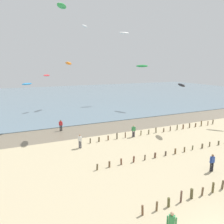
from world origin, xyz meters
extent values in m
cube|color=#7A6D59|center=(0.00, 24.70, 0.00)|extent=(120.00, 6.43, 0.01)
cube|color=slate|center=(0.00, 62.92, 0.05)|extent=(160.00, 70.00, 0.10)
cylinder|color=brown|center=(-2.98, 4.39, 0.35)|extent=(0.16, 0.18, 0.72)
cylinder|color=brown|center=(-1.84, 4.36, 0.34)|extent=(0.17, 0.17, 0.69)
cylinder|color=brown|center=(-0.82, 4.37, 0.34)|extent=(0.19, 0.21, 0.69)
cylinder|color=brown|center=(0.34, 4.42, 0.45)|extent=(0.16, 0.15, 0.90)
cylinder|color=brown|center=(1.40, 4.47, 0.39)|extent=(0.22, 0.24, 0.78)
cylinder|color=brown|center=(2.43, 4.40, 0.34)|extent=(0.15, 0.18, 0.69)
cylinder|color=brown|center=(3.51, 4.37, 0.43)|extent=(0.20, 0.20, 0.87)
cylinder|color=brown|center=(4.62, 4.39, 0.38)|extent=(0.20, 0.21, 0.77)
cylinder|color=brown|center=(-3.37, 11.75, 0.30)|extent=(0.20, 0.18, 0.62)
cylinder|color=brown|center=(-2.06, 11.81, 0.30)|extent=(0.20, 0.21, 0.61)
cylinder|color=brown|center=(-0.75, 11.85, 0.32)|extent=(0.20, 0.21, 0.64)
cylinder|color=brown|center=(0.67, 11.79, 0.33)|extent=(0.21, 0.22, 0.67)
cylinder|color=brown|center=(2.02, 11.76, 0.29)|extent=(0.17, 0.15, 0.58)
cylinder|color=brown|center=(3.33, 11.78, 0.29)|extent=(0.24, 0.23, 0.59)
cylinder|color=brown|center=(4.75, 11.80, 0.25)|extent=(0.21, 0.21, 0.50)
cylinder|color=brown|center=(6.03, 11.72, 0.32)|extent=(0.21, 0.21, 0.64)
cylinder|color=brown|center=(7.39, 11.74, 0.29)|extent=(0.17, 0.19, 0.59)
cylinder|color=brown|center=(8.73, 11.85, 0.26)|extent=(0.14, 0.16, 0.53)
cylinder|color=brown|center=(10.16, 11.75, 0.28)|extent=(0.20, 0.21, 0.57)
cylinder|color=brown|center=(11.46, 11.81, 0.28)|extent=(0.16, 0.17, 0.58)
cylinder|color=brown|center=(12.89, 11.71, 0.27)|extent=(0.19, 0.21, 0.55)
cylinder|color=brown|center=(-1.49, 19.08, 0.32)|extent=(0.19, 0.18, 0.64)
cylinder|color=brown|center=(-0.27, 19.14, 0.31)|extent=(0.23, 0.22, 0.62)
cylinder|color=brown|center=(1.05, 19.15, 0.32)|extent=(0.19, 0.20, 0.64)
cylinder|color=brown|center=(2.34, 19.13, 0.42)|extent=(0.19, 0.21, 0.84)
cylinder|color=brown|center=(3.62, 19.12, 0.38)|extent=(0.15, 0.17, 0.77)
cylinder|color=brown|center=(4.87, 19.09, 0.32)|extent=(0.20, 0.19, 0.65)
cylinder|color=brown|center=(6.14, 19.12, 0.35)|extent=(0.16, 0.18, 0.71)
cylinder|color=brown|center=(7.43, 19.08, 0.34)|extent=(0.17, 0.20, 0.69)
cylinder|color=brown|center=(8.79, 19.22, 0.40)|extent=(0.20, 0.21, 0.82)
cylinder|color=brown|center=(10.11, 19.08, 0.30)|extent=(0.20, 0.19, 0.61)
cylinder|color=brown|center=(11.35, 19.11, 0.35)|extent=(0.18, 0.17, 0.71)
cylinder|color=brown|center=(12.67, 19.11, 0.40)|extent=(0.18, 0.16, 0.80)
cylinder|color=brown|center=(13.92, 19.16, 0.36)|extent=(0.21, 0.23, 0.72)
cylinder|color=brown|center=(15.23, 19.16, 0.39)|extent=(0.18, 0.19, 0.78)
cylinder|color=brown|center=(16.51, 19.16, 0.31)|extent=(0.23, 0.20, 0.63)
cylinder|color=brown|center=(17.81, 19.22, 0.43)|extent=(0.21, 0.23, 0.87)
cylinder|color=brown|center=(19.14, 19.07, 0.35)|extent=(0.15, 0.17, 0.70)
cylinder|color=brown|center=(20.45, 19.21, 0.40)|extent=(0.21, 0.22, 0.81)
cylinder|color=#4C4C56|center=(-3.24, 18.07, 0.44)|extent=(0.16, 0.16, 0.88)
cylinder|color=#4C4C56|center=(-3.10, 17.90, 0.44)|extent=(0.16, 0.16, 0.88)
cube|color=white|center=(-3.17, 17.99, 1.18)|extent=(0.40, 0.42, 0.60)
sphere|color=#9E7051|center=(-3.17, 17.99, 1.60)|extent=(0.22, 0.22, 0.22)
cylinder|color=white|center=(-3.32, 18.18, 1.13)|extent=(0.09, 0.09, 0.52)
cylinder|color=white|center=(-3.02, 17.80, 1.13)|extent=(0.09, 0.09, 0.52)
cylinder|color=#232328|center=(-3.83, 26.17, 0.44)|extent=(0.16, 0.16, 0.88)
cylinder|color=#232328|center=(-3.62, 26.09, 0.44)|extent=(0.16, 0.16, 0.88)
cube|color=red|center=(-3.73, 26.13, 1.18)|extent=(0.42, 0.34, 0.60)
sphere|color=brown|center=(-3.73, 26.13, 1.60)|extent=(0.22, 0.22, 0.22)
cylinder|color=red|center=(-3.95, 26.22, 1.13)|extent=(0.09, 0.09, 0.52)
cylinder|color=red|center=(-3.50, 26.04, 1.13)|extent=(0.09, 0.09, 0.52)
cube|color=#338C4C|center=(-2.58, 1.98, 1.18)|extent=(0.41, 0.41, 0.60)
sphere|color=tan|center=(-2.58, 1.98, 1.60)|extent=(0.22, 0.22, 0.22)
cylinder|color=#338C4C|center=(-2.75, 2.14, 1.13)|extent=(0.09, 0.09, 0.52)
cylinder|color=#338C4C|center=(-2.40, 1.81, 1.13)|extent=(0.09, 0.09, 0.52)
cylinder|color=#232328|center=(6.41, 6.96, 0.44)|extent=(0.16, 0.16, 0.88)
cylinder|color=#232328|center=(6.19, 6.99, 0.44)|extent=(0.16, 0.16, 0.88)
cube|color=#2D4CA5|center=(6.30, 6.98, 1.18)|extent=(0.39, 0.26, 0.60)
sphere|color=brown|center=(6.30, 6.98, 1.60)|extent=(0.22, 0.22, 0.22)
cylinder|color=#2D4CA5|center=(6.54, 6.95, 1.13)|extent=(0.09, 0.09, 0.52)
cylinder|color=#2D4CA5|center=(6.06, 7.01, 1.13)|extent=(0.09, 0.09, 0.52)
cylinder|color=#4C4C56|center=(4.72, 19.00, 0.44)|extent=(0.16, 0.16, 0.88)
cylinder|color=#4C4C56|center=(4.91, 18.90, 0.44)|extent=(0.16, 0.16, 0.88)
cube|color=#338C4C|center=(4.81, 18.95, 1.18)|extent=(0.42, 0.36, 0.60)
sphere|color=tan|center=(4.81, 18.95, 1.60)|extent=(0.22, 0.22, 0.22)
cylinder|color=#338C4C|center=(4.60, 19.06, 1.13)|extent=(0.09, 0.09, 0.52)
cylinder|color=#338C4C|center=(5.03, 18.84, 1.13)|extent=(0.09, 0.09, 0.52)
ellipsoid|color=green|center=(16.62, 35.88, 9.59)|extent=(2.18, 3.40, 0.69)
ellipsoid|color=red|center=(-2.82, 42.87, 7.64)|extent=(1.97, 2.04, 0.49)
ellipsoid|color=green|center=(-0.66, 35.37, 20.01)|extent=(3.01, 3.49, 1.00)
ellipsoid|color=black|center=(12.38, 18.45, 6.96)|extent=(1.60, 2.44, 0.65)
ellipsoid|color=#2384D1|center=(-7.89, 28.75, 7.06)|extent=(1.81, 1.57, 0.29)
ellipsoid|color=white|center=(17.26, 45.81, 17.75)|extent=(3.06, 1.14, 0.66)
ellipsoid|color=white|center=(6.97, 46.02, 18.71)|extent=(2.60, 2.97, 0.69)
ellipsoid|color=orange|center=(-2.68, 24.06, 10.04)|extent=(1.19, 2.58, 0.60)
camera|label=1|loc=(-10.33, -6.67, 9.83)|focal=35.69mm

